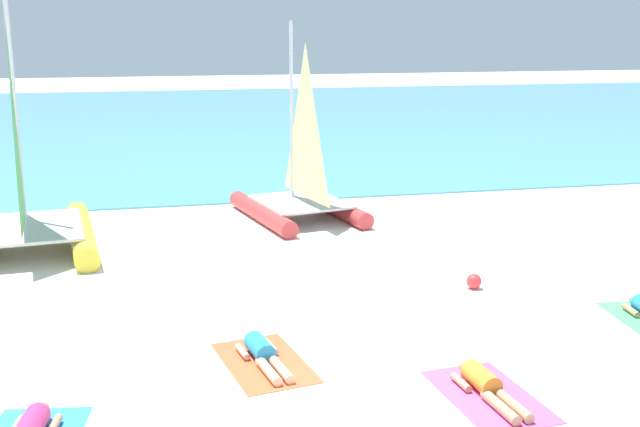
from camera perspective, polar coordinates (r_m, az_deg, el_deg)
The scene contains 9 objects.
ground_plane at distance 20.00m, azimuth -3.00°, elevation -0.30°, with size 120.00×120.00×0.00m, color white.
ocean_water at distance 41.37m, azimuth -8.28°, elevation 6.75°, with size 120.00×40.00×0.05m, color #4C9EB7.
sailboat_red at distance 19.71m, azimuth -1.51°, elevation 1.68°, with size 3.11×4.16×4.90m.
sailboat_yellow at distance 17.96m, azimuth -20.79°, elevation 0.08°, with size 3.32×4.75×5.83m.
towel_center_left at distance 11.58m, azimuth -4.07°, elevation -10.77°, with size 1.10×1.90×0.01m, color #EA5933.
sunbather_center_left at distance 11.58m, azimuth -4.19°, elevation -10.08°, with size 0.67×1.57×0.30m.
towel_center_right at distance 10.82m, azimuth 12.16°, elevation -12.86°, with size 1.10×1.90×0.01m, color #D84C99.
sunbather_center_right at distance 10.82m, azimuth 12.02°, elevation -12.12°, with size 0.58×1.57×0.30m.
beach_ball at distance 14.86m, azimuth 11.15°, elevation -4.87°, with size 0.28×0.28×0.28m, color red.
Camera 1 is at (-3.31, -9.15, 4.75)m, focal length 43.95 mm.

